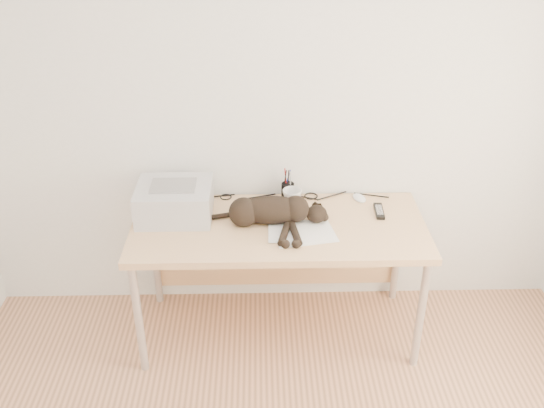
{
  "coord_description": "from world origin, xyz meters",
  "views": [
    {
      "loc": [
        -0.1,
        -1.41,
        2.45
      ],
      "look_at": [
        -0.04,
        1.34,
        0.9
      ],
      "focal_mm": 40.0,
      "sensor_mm": 36.0,
      "label": 1
    }
  ],
  "objects_px": {
    "cat": "(268,212)",
    "mug": "(292,198)",
    "desk": "(278,237)",
    "pen_cup": "(288,191)",
    "mouse": "(359,196)",
    "printer": "(175,201)"
  },
  "relations": [
    {
      "from": "printer",
      "to": "mouse",
      "type": "height_order",
      "value": "printer"
    },
    {
      "from": "desk",
      "to": "printer",
      "type": "xyz_separation_m",
      "value": [
        -0.57,
        0.03,
        0.23
      ]
    },
    {
      "from": "cat",
      "to": "mouse",
      "type": "bearing_deg",
      "value": 26.02
    },
    {
      "from": "mug",
      "to": "mouse",
      "type": "bearing_deg",
      "value": 10.59
    },
    {
      "from": "desk",
      "to": "mug",
      "type": "height_order",
      "value": "mug"
    },
    {
      "from": "mug",
      "to": "mouse",
      "type": "xyz_separation_m",
      "value": [
        0.4,
        0.07,
        -0.03
      ]
    },
    {
      "from": "cat",
      "to": "mug",
      "type": "bearing_deg",
      "value": 53.0
    },
    {
      "from": "pen_cup",
      "to": "mouse",
      "type": "relative_size",
      "value": 1.71
    },
    {
      "from": "desk",
      "to": "pen_cup",
      "type": "relative_size",
      "value": 8.48
    },
    {
      "from": "printer",
      "to": "mug",
      "type": "relative_size",
      "value": 3.65
    },
    {
      "from": "mug",
      "to": "printer",
      "type": "bearing_deg",
      "value": -172.05
    },
    {
      "from": "mug",
      "to": "mouse",
      "type": "height_order",
      "value": "mug"
    },
    {
      "from": "mug",
      "to": "pen_cup",
      "type": "bearing_deg",
      "value": 104.53
    },
    {
      "from": "mug",
      "to": "pen_cup",
      "type": "distance_m",
      "value": 0.09
    },
    {
      "from": "printer",
      "to": "pen_cup",
      "type": "distance_m",
      "value": 0.66
    },
    {
      "from": "printer",
      "to": "mug",
      "type": "xyz_separation_m",
      "value": [
        0.65,
        0.09,
        -0.04
      ]
    },
    {
      "from": "desk",
      "to": "printer",
      "type": "distance_m",
      "value": 0.61
    },
    {
      "from": "pen_cup",
      "to": "mug",
      "type": "bearing_deg",
      "value": -75.47
    },
    {
      "from": "printer",
      "to": "cat",
      "type": "relative_size",
      "value": 0.56
    },
    {
      "from": "pen_cup",
      "to": "mouse",
      "type": "height_order",
      "value": "pen_cup"
    },
    {
      "from": "printer",
      "to": "pen_cup",
      "type": "xyz_separation_m",
      "value": [
        0.63,
        0.17,
        -0.04
      ]
    },
    {
      "from": "desk",
      "to": "pen_cup",
      "type": "bearing_deg",
      "value": 73.23
    }
  ]
}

